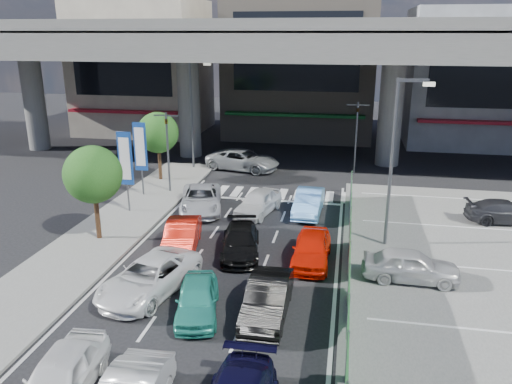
% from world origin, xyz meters
% --- Properties ---
extents(ground, '(120.00, 120.00, 0.00)m').
position_xyz_m(ground, '(0.00, 0.00, 0.00)').
color(ground, black).
rests_on(ground, ground).
extents(parking_lot, '(12.00, 28.00, 0.06)m').
position_xyz_m(parking_lot, '(11.00, 2.00, 0.03)').
color(parking_lot, slate).
rests_on(parking_lot, ground).
extents(sidewalk_left, '(4.00, 30.00, 0.12)m').
position_xyz_m(sidewalk_left, '(-7.00, 4.00, 0.06)').
color(sidewalk_left, slate).
rests_on(sidewalk_left, ground).
extents(fence_run, '(0.16, 22.00, 1.80)m').
position_xyz_m(fence_run, '(5.30, 1.00, 0.90)').
color(fence_run, '#1D5627').
rests_on(fence_run, ground).
extents(expressway, '(64.00, 14.00, 10.75)m').
position_xyz_m(expressway, '(0.00, 22.00, 8.76)').
color(expressway, '#60615C').
rests_on(expressway, ground).
extents(building_west, '(12.00, 10.90, 13.00)m').
position_xyz_m(building_west, '(-16.00, 31.97, 6.49)').
color(building_west, gray).
rests_on(building_west, ground).
extents(building_center, '(14.00, 10.90, 15.00)m').
position_xyz_m(building_center, '(0.00, 32.97, 7.49)').
color(building_center, gray).
rests_on(building_center, ground).
extents(building_east, '(12.00, 10.90, 12.00)m').
position_xyz_m(building_east, '(16.00, 31.97, 5.99)').
color(building_east, gray).
rests_on(building_east, ground).
extents(traffic_light_left, '(1.60, 1.24, 5.20)m').
position_xyz_m(traffic_light_left, '(-6.20, 12.00, 3.94)').
color(traffic_light_left, '#595B60').
rests_on(traffic_light_left, ground).
extents(traffic_light_right, '(1.60, 1.24, 5.20)m').
position_xyz_m(traffic_light_right, '(5.50, 19.00, 3.94)').
color(traffic_light_right, '#595B60').
rests_on(traffic_light_right, ground).
extents(street_lamp_right, '(1.65, 0.22, 8.00)m').
position_xyz_m(street_lamp_right, '(7.17, 6.00, 4.77)').
color(street_lamp_right, '#595B60').
rests_on(street_lamp_right, ground).
extents(street_lamp_left, '(1.65, 0.22, 8.00)m').
position_xyz_m(street_lamp_left, '(-6.33, 18.00, 4.77)').
color(street_lamp_left, '#595B60').
rests_on(street_lamp_left, ground).
extents(signboard_near, '(0.80, 0.14, 4.70)m').
position_xyz_m(signboard_near, '(-7.20, 7.99, 3.06)').
color(signboard_near, '#595B60').
rests_on(signboard_near, ground).
extents(signboard_far, '(0.80, 0.14, 4.70)m').
position_xyz_m(signboard_far, '(-7.60, 10.99, 3.06)').
color(signboard_far, '#595B60').
rests_on(signboard_far, ground).
extents(tree_near, '(2.80, 2.80, 4.80)m').
position_xyz_m(tree_near, '(-7.00, 4.00, 3.39)').
color(tree_near, '#382314').
rests_on(tree_near, ground).
extents(tree_far, '(2.80, 2.80, 4.80)m').
position_xyz_m(tree_far, '(-7.80, 14.50, 3.39)').
color(tree_far, '#382314').
rests_on(tree_far, ground).
extents(van_white_back_left, '(1.96, 4.17, 1.38)m').
position_xyz_m(van_white_back_left, '(-2.59, -6.69, 0.69)').
color(van_white_back_left, white).
rests_on(van_white_back_left, ground).
extents(sedan_white_mid_left, '(3.41, 5.37, 1.38)m').
position_xyz_m(sedan_white_mid_left, '(-2.45, -0.54, 0.69)').
color(sedan_white_mid_left, white).
rests_on(sedan_white_mid_left, ground).
extents(taxi_teal_mid, '(2.27, 3.92, 1.26)m').
position_xyz_m(taxi_teal_mid, '(-0.12, -1.73, 0.63)').
color(taxi_teal_mid, teal).
rests_on(taxi_teal_mid, ground).
extents(hatch_black_mid_right, '(1.48, 4.19, 1.38)m').
position_xyz_m(hatch_black_mid_right, '(2.42, -1.36, 0.69)').
color(hatch_black_mid_right, black).
rests_on(hatch_black_mid_right, ground).
extents(taxi_orange_left, '(2.21, 4.39, 1.38)m').
position_xyz_m(taxi_orange_left, '(-2.55, 3.67, 0.69)').
color(taxi_orange_left, red).
rests_on(taxi_orange_left, ground).
extents(sedan_black_mid, '(2.43, 4.45, 1.22)m').
position_xyz_m(sedan_black_mid, '(0.31, 3.66, 0.61)').
color(sedan_black_mid, black).
rests_on(sedan_black_mid, ground).
extents(taxi_orange_right, '(1.66, 4.06, 1.38)m').
position_xyz_m(taxi_orange_right, '(3.63, 3.38, 0.69)').
color(taxi_orange_right, red).
rests_on(taxi_orange_right, ground).
extents(wagon_silver_front_left, '(3.47, 5.38, 1.38)m').
position_xyz_m(wagon_silver_front_left, '(-3.23, 9.10, 0.69)').
color(wagon_silver_front_left, '#B7B9BF').
rests_on(wagon_silver_front_left, ground).
extents(sedan_white_front_mid, '(2.52, 4.32, 1.38)m').
position_xyz_m(sedan_white_front_mid, '(0.12, 9.17, 0.69)').
color(sedan_white_front_mid, silver).
rests_on(sedan_white_front_mid, ground).
extents(kei_truck_front_right, '(1.60, 4.23, 1.38)m').
position_xyz_m(kei_truck_front_right, '(2.95, 9.71, 0.69)').
color(kei_truck_front_right, '#63A2ED').
rests_on(kei_truck_front_right, ground).
extents(crossing_wagon_silver, '(5.93, 3.70, 1.53)m').
position_xyz_m(crossing_wagon_silver, '(-2.75, 18.38, 0.76)').
color(crossing_wagon_silver, '#929698').
rests_on(crossing_wagon_silver, ground).
extents(parked_sedan_white, '(3.98, 1.67, 1.35)m').
position_xyz_m(parked_sedan_white, '(7.80, 2.35, 0.73)').
color(parked_sedan_white, silver).
rests_on(parked_sedan_white, parking_lot).
extents(parked_sedan_dgrey, '(4.31, 2.04, 1.21)m').
position_xyz_m(parked_sedan_dgrey, '(13.55, 10.17, 0.67)').
color(parked_sedan_dgrey, '#2A2A2E').
rests_on(parked_sedan_dgrey, parking_lot).
extents(traffic_cone, '(0.47, 0.47, 0.72)m').
position_xyz_m(traffic_cone, '(6.62, 2.72, 0.42)').
color(traffic_cone, red).
rests_on(traffic_cone, parking_lot).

